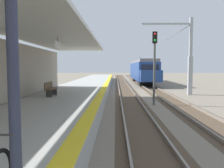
% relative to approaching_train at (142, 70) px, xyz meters
% --- Properties ---
extents(station_platform, '(5.00, 80.00, 0.91)m').
position_rel_approaching_train_xyz_m(station_platform, '(-7.80, -22.34, -1.73)').
color(station_platform, '#A8A8A3').
rests_on(station_platform, ground).
extents(track_pair_nearest_platform, '(2.34, 120.00, 0.16)m').
position_rel_approaching_train_xyz_m(track_pair_nearest_platform, '(-3.40, -18.34, -2.13)').
color(track_pair_nearest_platform, '#4C3D2D').
rests_on(track_pair_nearest_platform, ground).
extents(track_pair_middle, '(2.34, 120.00, 0.16)m').
position_rel_approaching_train_xyz_m(track_pair_middle, '(-0.00, -18.34, -2.13)').
color(track_pair_middle, '#4C3D2D').
rests_on(track_pair_middle, ground).
extents(approaching_train, '(2.93, 19.60, 4.76)m').
position_rel_approaching_train_xyz_m(approaching_train, '(0.00, 0.00, 0.00)').
color(approaching_train, navy).
rests_on(approaching_train, ground).
extents(rail_signal_post, '(0.32, 0.34, 5.20)m').
position_rel_approaching_train_xyz_m(rail_signal_post, '(-1.80, -22.53, 1.02)').
color(rail_signal_post, '#4C4C4C').
rests_on(rail_signal_post, ground).
extents(catenary_pylon_far_side, '(5.00, 0.40, 7.50)m').
position_rel_approaching_train_xyz_m(catenary_pylon_far_side, '(2.45, -16.32, 1.43)').
color(catenary_pylon_far_side, '#9EA3A8').
rests_on(catenary_pylon_far_side, ground).
extents(platform_bench, '(0.45, 1.60, 0.88)m').
position_rel_approaching_train_xyz_m(platform_bench, '(-8.66, -24.53, -0.80)').
color(platform_bench, brown).
rests_on(platform_bench, station_platform).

